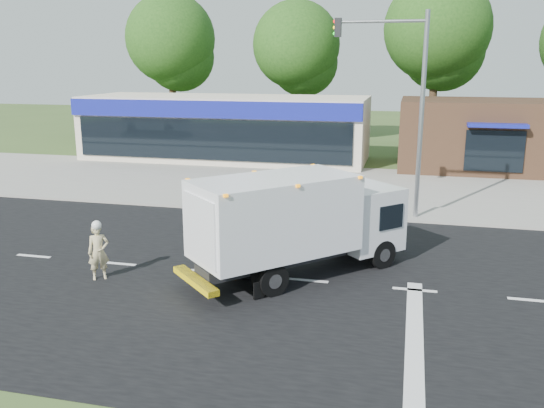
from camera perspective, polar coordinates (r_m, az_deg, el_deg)
name	(u,v)px	position (r m, az deg, el deg)	size (l,w,h in m)	color
ground	(308,281)	(16.73, 3.54, -7.61)	(120.00, 120.00, 0.00)	#385123
road_asphalt	(308,281)	(16.72, 3.54, -7.59)	(60.00, 14.00, 0.02)	black
sidewalk	(342,210)	(24.45, 6.96, -0.56)	(60.00, 2.40, 0.12)	gray
parking_apron	(356,183)	(30.08, 8.29, 2.04)	(60.00, 9.00, 0.02)	gray
lane_markings	(349,303)	(15.32, 7.68, -9.74)	(55.20, 7.00, 0.01)	silver
ems_box_truck	(297,218)	(16.59, 2.45, -1.41)	(6.27, 6.36, 3.03)	black
emergency_worker	(98,251)	(17.28, -16.82, -4.44)	(0.72, 0.67, 1.76)	#C5B483
retail_strip_mall	(225,128)	(37.37, -4.66, 7.56)	(18.00, 6.20, 4.00)	beige
brown_storefront	(488,135)	(35.81, 20.65, 6.42)	(10.00, 6.70, 4.00)	#382316
traffic_signal_pole	(405,94)	(22.96, 13.08, 10.56)	(3.51, 0.25, 8.00)	gray
background_trees	(367,44)	(43.65, 9.38, 15.39)	(36.77, 7.39, 12.10)	#332114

